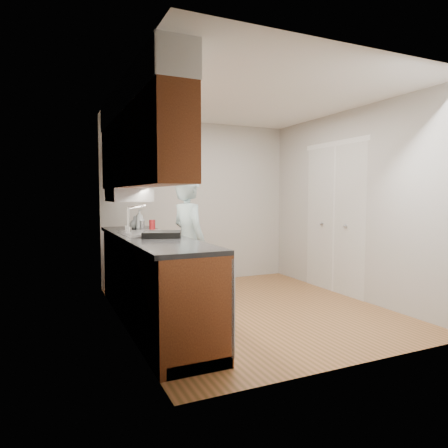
# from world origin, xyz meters

# --- Properties ---
(floor) EXTENTS (3.50, 3.50, 0.00)m
(floor) POSITION_xyz_m (0.00, 0.00, 0.00)
(floor) COLOR #A3673E
(floor) RESTS_ON ground
(ceiling) EXTENTS (3.50, 3.50, 0.00)m
(ceiling) POSITION_xyz_m (0.00, 0.00, 2.50)
(ceiling) COLOR white
(ceiling) RESTS_ON wall_left
(wall_left) EXTENTS (0.02, 3.50, 2.50)m
(wall_left) POSITION_xyz_m (-1.50, 0.00, 1.25)
(wall_left) COLOR #B4B1A9
(wall_left) RESTS_ON floor
(wall_right) EXTENTS (0.02, 3.50, 2.50)m
(wall_right) POSITION_xyz_m (1.50, 0.00, 1.25)
(wall_right) COLOR #B4B1A9
(wall_right) RESTS_ON floor
(wall_back) EXTENTS (3.00, 0.02, 2.50)m
(wall_back) POSITION_xyz_m (0.00, 1.75, 1.25)
(wall_back) COLOR #B4B1A9
(wall_back) RESTS_ON floor
(counter) EXTENTS (0.64, 2.80, 1.30)m
(counter) POSITION_xyz_m (-1.20, -0.00, 0.49)
(counter) COLOR brown
(counter) RESTS_ON floor
(upper_cabinets) EXTENTS (0.47, 2.80, 1.21)m
(upper_cabinets) POSITION_xyz_m (-1.33, 0.05, 1.95)
(upper_cabinets) COLOR brown
(upper_cabinets) RESTS_ON wall_left
(closet_door) EXTENTS (0.02, 1.22, 2.05)m
(closet_door) POSITION_xyz_m (1.49, 0.30, 1.02)
(closet_door) COLOR white
(closet_door) RESTS_ON wall_right
(floor_mat) EXTENTS (0.72, 0.98, 0.02)m
(floor_mat) POSITION_xyz_m (-0.66, 0.31, 0.01)
(floor_mat) COLOR slate
(floor_mat) RESTS_ON floor
(person) EXTENTS (0.54, 0.70, 1.78)m
(person) POSITION_xyz_m (-0.66, 0.31, 0.91)
(person) COLOR #8AA4A8
(person) RESTS_ON floor_mat
(soap_bottle_a) EXTENTS (0.13, 0.13, 0.25)m
(soap_bottle_a) POSITION_xyz_m (-1.15, 0.77, 1.07)
(soap_bottle_a) COLOR #B6C0C6
(soap_bottle_a) RESTS_ON counter
(soap_bottle_b) EXTENTS (0.10, 0.10, 0.19)m
(soap_bottle_b) POSITION_xyz_m (-1.11, 0.90, 1.04)
(soap_bottle_b) COLOR #B6C0C6
(soap_bottle_b) RESTS_ON counter
(soap_bottle_c) EXTENTS (0.18, 0.18, 0.17)m
(soap_bottle_c) POSITION_xyz_m (-1.19, 0.87, 1.02)
(soap_bottle_c) COLOR #B6C0C6
(soap_bottle_c) RESTS_ON counter
(soda_can) EXTENTS (0.09, 0.09, 0.13)m
(soda_can) POSITION_xyz_m (-1.05, 0.53, 1.01)
(soda_can) COLOR maroon
(soda_can) RESTS_ON counter
(steel_can) EXTENTS (0.06, 0.06, 0.11)m
(steel_can) POSITION_xyz_m (-1.13, 0.73, 1.00)
(steel_can) COLOR #A5A5AA
(steel_can) RESTS_ON counter
(dish_rack) EXTENTS (0.46, 0.42, 0.06)m
(dish_rack) POSITION_xyz_m (-1.14, -0.22, 0.97)
(dish_rack) COLOR black
(dish_rack) RESTS_ON counter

